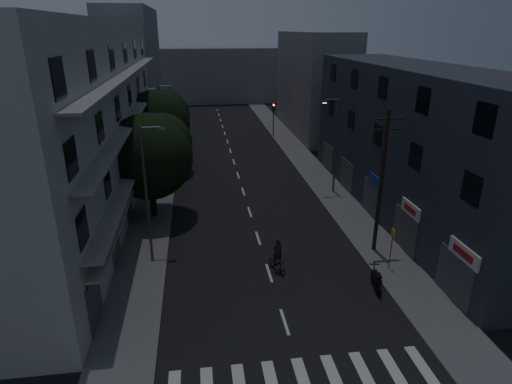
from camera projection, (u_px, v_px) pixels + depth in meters
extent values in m
plane|color=black|center=(238.00, 174.00, 42.14)|extent=(160.00, 160.00, 0.00)
cube|color=#565659|center=(160.00, 176.00, 41.14)|extent=(3.00, 90.00, 0.15)
cube|color=#565659|center=(312.00, 170.00, 43.10)|extent=(3.00, 90.00, 0.15)
cube|color=beige|center=(336.00, 381.00, 17.35)|extent=(0.50, 3.00, 0.01)
cube|color=beige|center=(366.00, 378.00, 17.52)|extent=(0.50, 3.00, 0.01)
cube|color=beige|center=(396.00, 375.00, 17.69)|extent=(0.50, 3.00, 0.01)
cube|color=beige|center=(426.00, 371.00, 17.86)|extent=(0.50, 3.00, 0.01)
cube|color=beige|center=(285.00, 322.00, 20.88)|extent=(0.15, 2.00, 0.01)
cube|color=beige|center=(269.00, 273.00, 25.04)|extent=(0.15, 2.00, 0.01)
cube|color=beige|center=(258.00, 238.00, 29.20)|extent=(0.15, 2.00, 0.01)
cube|color=beige|center=(250.00, 212.00, 33.36)|extent=(0.15, 2.00, 0.01)
cube|color=beige|center=(243.00, 191.00, 37.52)|extent=(0.15, 2.00, 0.01)
cube|color=beige|center=(238.00, 175.00, 41.68)|extent=(0.15, 2.00, 0.01)
cube|color=beige|center=(234.00, 162.00, 45.84)|extent=(0.15, 2.00, 0.01)
cube|color=beige|center=(230.00, 151.00, 50.00)|extent=(0.15, 2.00, 0.01)
cube|color=beige|center=(227.00, 141.00, 54.16)|extent=(0.15, 2.00, 0.01)
cube|color=beige|center=(225.00, 133.00, 58.32)|extent=(0.15, 2.00, 0.01)
cube|color=beige|center=(223.00, 126.00, 62.48)|extent=(0.15, 2.00, 0.01)
cube|color=beige|center=(221.00, 120.00, 66.63)|extent=(0.15, 2.00, 0.01)
cube|color=beige|center=(219.00, 115.00, 70.79)|extent=(0.15, 2.00, 0.01)
cube|color=beige|center=(217.00, 110.00, 74.95)|extent=(0.15, 2.00, 0.01)
cube|color=#AAA9A4|center=(84.00, 121.00, 31.59)|extent=(6.00, 36.00, 14.00)
cube|color=black|center=(93.00, 290.00, 19.92)|extent=(0.06, 1.60, 1.60)
cube|color=black|center=(114.00, 233.00, 25.46)|extent=(0.06, 1.60, 1.60)
cube|color=black|center=(128.00, 196.00, 31.01)|extent=(0.06, 1.60, 1.60)
cube|color=black|center=(138.00, 171.00, 36.55)|extent=(0.06, 1.60, 1.60)
cube|color=black|center=(145.00, 152.00, 42.10)|extent=(0.06, 1.60, 1.60)
cube|color=black|center=(150.00, 138.00, 47.65)|extent=(0.06, 1.60, 1.60)
cube|color=black|center=(83.00, 228.00, 18.77)|extent=(0.06, 1.60, 1.60)
cube|color=black|center=(107.00, 183.00, 24.31)|extent=(0.06, 1.60, 1.60)
cube|color=black|center=(123.00, 154.00, 29.86)|extent=(0.06, 1.60, 1.60)
cube|color=black|center=(134.00, 134.00, 35.41)|extent=(0.06, 1.60, 1.60)
cube|color=black|center=(141.00, 120.00, 40.95)|extent=(0.06, 1.60, 1.60)
cube|color=black|center=(147.00, 109.00, 46.50)|extent=(0.06, 1.60, 1.60)
cube|color=black|center=(71.00, 158.00, 17.62)|extent=(0.06, 1.60, 1.60)
cube|color=black|center=(100.00, 127.00, 23.17)|extent=(0.06, 1.60, 1.60)
cube|color=black|center=(118.00, 108.00, 28.71)|extent=(0.06, 1.60, 1.60)
cube|color=black|center=(130.00, 95.00, 34.26)|extent=(0.06, 1.60, 1.60)
cube|color=black|center=(138.00, 86.00, 39.81)|extent=(0.06, 1.60, 1.60)
cube|color=black|center=(145.00, 79.00, 45.35)|extent=(0.06, 1.60, 1.60)
cube|color=black|center=(58.00, 78.00, 16.47)|extent=(0.06, 1.60, 1.60)
cube|color=black|center=(92.00, 66.00, 22.02)|extent=(0.06, 1.60, 1.60)
cube|color=black|center=(112.00, 58.00, 27.57)|extent=(0.06, 1.60, 1.60)
cube|color=black|center=(125.00, 53.00, 33.11)|extent=(0.06, 1.60, 1.60)
cube|color=black|center=(135.00, 50.00, 38.66)|extent=(0.06, 1.60, 1.60)
cube|color=black|center=(142.00, 47.00, 44.20)|extent=(0.06, 1.60, 1.60)
cube|color=gray|center=(137.00, 158.00, 33.13)|extent=(1.00, 32.40, 0.12)
cube|color=gray|center=(133.00, 117.00, 31.98)|extent=(1.00, 32.40, 0.12)
cube|color=gray|center=(128.00, 73.00, 30.83)|extent=(1.00, 32.40, 0.12)
cube|color=gray|center=(137.00, 169.00, 33.44)|extent=(0.80, 32.40, 0.12)
cube|color=#424247|center=(94.00, 301.00, 20.13)|extent=(0.06, 2.40, 2.40)
cube|color=#424247|center=(115.00, 242.00, 25.68)|extent=(0.06, 2.40, 2.40)
cube|color=#424247|center=(129.00, 204.00, 31.22)|extent=(0.06, 2.40, 2.40)
cube|color=#424247|center=(138.00, 177.00, 36.77)|extent=(0.06, 2.40, 2.40)
cube|color=#424247|center=(145.00, 158.00, 42.32)|extent=(0.06, 2.40, 2.40)
cube|color=#424247|center=(151.00, 143.00, 47.86)|extent=(0.06, 2.40, 2.40)
cube|color=#282C36|center=(413.00, 143.00, 31.57)|extent=(6.00, 28.00, 11.00)
cube|color=black|center=(471.00, 189.00, 20.26)|extent=(0.06, 1.40, 1.50)
cube|color=black|center=(415.00, 156.00, 25.34)|extent=(0.06, 1.40, 1.50)
cube|color=black|center=(378.00, 135.00, 30.43)|extent=(0.06, 1.40, 1.50)
cube|color=black|center=(351.00, 120.00, 35.51)|extent=(0.06, 1.40, 1.50)
cube|color=black|center=(331.00, 108.00, 40.59)|extent=(0.06, 1.40, 1.50)
cube|color=black|center=(485.00, 120.00, 19.08)|extent=(0.06, 1.40, 1.50)
cube|color=black|center=(423.00, 100.00, 24.16)|extent=(0.06, 1.40, 1.50)
cube|color=black|center=(383.00, 88.00, 29.24)|extent=(0.06, 1.40, 1.50)
cube|color=black|center=(354.00, 79.00, 34.33)|extent=(0.06, 1.40, 1.50)
cube|color=black|center=(333.00, 72.00, 39.41)|extent=(0.06, 1.40, 1.50)
cube|color=#424247|center=(454.00, 278.00, 22.01)|extent=(0.06, 3.00, 2.60)
cube|color=#424247|center=(405.00, 231.00, 27.10)|extent=(0.06, 3.00, 2.60)
cube|color=#424247|center=(371.00, 199.00, 32.18)|extent=(0.06, 3.00, 2.60)
cube|color=#424247|center=(346.00, 175.00, 37.27)|extent=(0.06, 3.00, 2.60)
cube|color=#424247|center=(328.00, 158.00, 42.35)|extent=(0.06, 3.00, 2.60)
cube|color=silver|center=(464.00, 253.00, 20.93)|extent=(0.12, 2.40, 0.80)
cube|color=#B21414|center=(463.00, 253.00, 20.92)|extent=(0.02, 1.60, 0.36)
cube|color=silver|center=(411.00, 209.00, 26.02)|extent=(0.12, 2.20, 0.80)
cube|color=#B21414|center=(410.00, 209.00, 26.01)|extent=(0.02, 1.40, 0.36)
cube|color=navy|center=(375.00, 180.00, 31.10)|extent=(0.12, 2.00, 0.70)
cube|color=slate|center=(134.00, 70.00, 58.97)|extent=(6.00, 20.00, 16.00)
cube|color=slate|center=(313.00, 83.00, 57.09)|extent=(6.00, 20.00, 13.00)
cube|color=slate|center=(214.00, 75.00, 81.94)|extent=(24.00, 8.00, 10.00)
cylinder|color=black|center=(152.00, 189.00, 31.72)|extent=(0.44, 0.44, 4.18)
sphere|color=black|center=(149.00, 157.00, 30.82)|extent=(6.27, 6.27, 6.27)
sphere|color=black|center=(162.00, 143.00, 31.39)|extent=(4.39, 4.39, 4.39)
sphere|color=black|center=(136.00, 153.00, 29.97)|extent=(4.07, 4.07, 4.07)
cylinder|color=black|center=(158.00, 150.00, 41.60)|extent=(0.44, 0.44, 4.27)
sphere|color=black|center=(156.00, 124.00, 40.68)|extent=(6.42, 6.42, 6.42)
sphere|color=black|center=(166.00, 114.00, 41.26)|extent=(4.50, 4.50, 4.50)
sphere|color=black|center=(146.00, 121.00, 39.81)|extent=(4.18, 4.18, 4.18)
cylinder|color=black|center=(164.00, 131.00, 50.78)|extent=(0.44, 0.44, 3.62)
sphere|color=black|center=(162.00, 113.00, 50.00)|extent=(5.41, 5.41, 5.41)
sphere|color=black|center=(169.00, 106.00, 50.49)|extent=(3.79, 3.79, 3.79)
sphere|color=black|center=(156.00, 110.00, 49.27)|extent=(3.52, 3.52, 3.52)
cylinder|color=black|center=(273.00, 123.00, 56.20)|extent=(0.12, 0.12, 3.20)
cube|color=black|center=(274.00, 107.00, 55.46)|extent=(0.28, 0.22, 0.90)
sphere|color=#FF0C05|center=(274.00, 105.00, 55.21)|extent=(0.22, 0.22, 0.22)
sphere|color=#3F330C|center=(274.00, 107.00, 55.32)|extent=(0.22, 0.22, 0.22)
sphere|color=black|center=(274.00, 110.00, 55.42)|extent=(0.22, 0.22, 0.22)
cylinder|color=black|center=(174.00, 126.00, 54.49)|extent=(0.12, 0.12, 3.20)
cube|color=black|center=(173.00, 110.00, 53.75)|extent=(0.28, 0.22, 0.90)
sphere|color=black|center=(173.00, 107.00, 53.50)|extent=(0.22, 0.22, 0.22)
sphere|color=#3F330C|center=(173.00, 110.00, 53.60)|extent=(0.22, 0.22, 0.22)
sphere|color=#0CFF26|center=(173.00, 112.00, 53.71)|extent=(0.22, 0.22, 0.22)
cylinder|color=#56575D|center=(146.00, 191.00, 26.01)|extent=(0.18, 0.18, 8.00)
cylinder|color=#56575D|center=(150.00, 127.00, 24.69)|extent=(1.20, 0.10, 0.10)
cube|color=#56575D|center=(161.00, 130.00, 24.83)|extent=(0.45, 0.25, 0.18)
cube|color=#4C4C4C|center=(161.00, 131.00, 24.86)|extent=(0.35, 0.18, 0.04)
cylinder|color=#595B61|center=(336.00, 146.00, 35.86)|extent=(0.18, 0.18, 8.00)
cylinder|color=#595B61|center=(332.00, 99.00, 34.39)|extent=(1.20, 0.10, 0.10)
cube|color=#595B61|center=(325.00, 101.00, 34.36)|extent=(0.45, 0.25, 0.18)
cube|color=#FFD88C|center=(325.00, 103.00, 34.40)|extent=(0.35, 0.18, 0.04)
cylinder|color=#585C60|center=(161.00, 125.00, 43.60)|extent=(0.18, 0.18, 8.00)
cylinder|color=#585C60|center=(164.00, 86.00, 42.28)|extent=(1.20, 0.10, 0.10)
cube|color=#585C60|center=(171.00, 88.00, 42.41)|extent=(0.45, 0.25, 0.18)
cube|color=#4C4C4C|center=(171.00, 89.00, 42.45)|extent=(0.35, 0.18, 0.04)
cylinder|color=black|center=(381.00, 183.00, 25.83)|extent=(0.24, 0.24, 9.00)
cube|color=black|center=(388.00, 119.00, 24.43)|extent=(1.80, 0.10, 0.10)
cube|color=black|center=(387.00, 129.00, 24.64)|extent=(1.50, 0.10, 0.10)
cylinder|color=#595B60|center=(391.00, 249.00, 24.86)|extent=(0.06, 0.06, 2.50)
cube|color=yellow|center=(393.00, 233.00, 24.48)|extent=(0.05, 0.35, 0.45)
torus|color=black|center=(379.00, 290.00, 22.81)|extent=(0.24, 0.78, 0.77)
torus|color=black|center=(373.00, 277.00, 24.02)|extent=(0.24, 0.78, 0.77)
cube|color=black|center=(377.00, 278.00, 23.29)|extent=(0.46, 1.22, 0.38)
cube|color=black|center=(378.00, 275.00, 23.04)|extent=(0.40, 0.53, 0.11)
cylinder|color=black|center=(374.00, 270.00, 23.80)|extent=(0.14, 0.48, 0.91)
cube|color=black|center=(374.00, 264.00, 23.78)|extent=(0.59, 0.14, 0.04)
imported|color=black|center=(277.00, 264.00, 25.09)|extent=(1.19, 1.83, 0.91)
imported|color=black|center=(277.00, 251.00, 24.78)|extent=(0.74, 0.62, 1.74)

